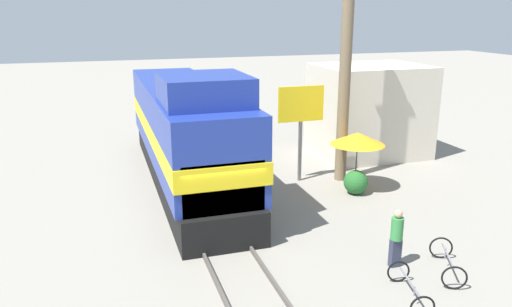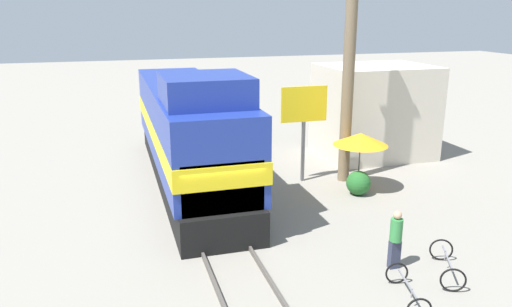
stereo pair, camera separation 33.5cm
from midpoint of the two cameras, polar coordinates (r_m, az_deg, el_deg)
name	(u,v)px [view 1 (the left image)]	position (r m, az deg, el deg)	size (l,w,h in m)	color
ground_plane	(217,235)	(16.26, -5.05, -9.31)	(120.00, 120.00, 0.00)	gray
rail_near	(195,236)	(16.11, -7.58, -9.36)	(0.08, 35.57, 0.15)	#4C4742
rail_far	(239,230)	(16.38, -2.58, -8.77)	(0.08, 35.57, 0.15)	#4C4742
locomotive	(187,134)	(20.29, -8.41, 2.24)	(2.97, 13.64, 4.97)	black
utility_pole	(345,71)	(20.59, 9.69, 9.33)	(1.80, 0.48, 9.14)	#726047
vendor_umbrella	(358,139)	(19.88, 11.08, 1.69)	(2.14, 2.14, 2.36)	#4C4C4C
billboard_sign	(301,111)	(20.48, 4.69, 4.91)	(1.97, 0.12, 4.01)	#595959
shrub_cluster	(356,182)	(19.88, 10.86, -3.23)	(0.95, 0.95, 0.95)	#236028
person_bystander	(396,236)	(14.51, 15.12, -9.08)	(0.34, 0.34, 1.71)	#2D3347
bicycle	(447,262)	(14.84, 20.40, -11.50)	(1.37, 1.87, 0.66)	black
bicycle_spare	(410,288)	(13.33, 16.45, -14.53)	(1.01, 1.81, 0.61)	black
building_block_distant	(369,110)	(25.15, 12.41, 4.83)	(5.13, 4.04, 4.41)	beige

